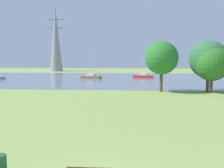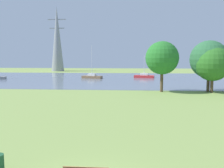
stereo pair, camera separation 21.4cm
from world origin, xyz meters
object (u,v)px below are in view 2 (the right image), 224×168
at_px(sailboat_red, 144,76).
at_px(electricity_pylon, 57,39).
at_px(tree_west_near, 209,60).
at_px(tree_east_near, 162,58).
at_px(tree_west_far, 213,63).
at_px(sailboat_brown, 92,76).

distance_m(sailboat_red, electricity_pylon, 40.94).
bearing_deg(tree_west_near, tree_east_near, -173.90).
distance_m(sailboat_red, tree_west_far, 26.36).
distance_m(tree_east_near, electricity_pylon, 59.87).
distance_m(tree_west_far, electricity_pylon, 64.05).
distance_m(tree_west_near, tree_west_far, 1.10).
distance_m(tree_west_near, electricity_pylon, 63.11).
xyz_separation_m(sailboat_red, tree_west_far, (8.62, -24.63, 3.76)).
xyz_separation_m(sailboat_brown, tree_east_near, (13.83, -21.87, 4.51)).
xyz_separation_m(sailboat_brown, tree_west_far, (21.00, -22.04, 3.73)).
xyz_separation_m(sailboat_brown, tree_west_near, (20.74, -21.13, 4.29)).
relative_size(sailboat_brown, sailboat_red, 1.44).
distance_m(sailboat_red, tree_west_near, 25.51).
height_order(sailboat_brown, tree_west_far, sailboat_brown).
bearing_deg(electricity_pylon, tree_west_near, -53.24).
relative_size(sailboat_brown, tree_west_far, 1.14).
height_order(sailboat_brown, electricity_pylon, electricity_pylon).
bearing_deg(sailboat_brown, tree_west_near, -45.53).
height_order(sailboat_red, tree_east_near, tree_east_near).
bearing_deg(tree_east_near, tree_west_far, -1.37).
distance_m(tree_east_near, tree_west_near, 6.95).
relative_size(tree_west_near, electricity_pylon, 0.34).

